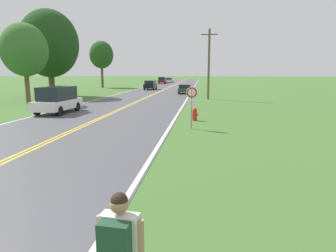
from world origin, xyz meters
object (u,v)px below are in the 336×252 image
traffic_sign (192,98)px  car_black_hatchback_mid_far (150,85)px  car_white_van_approaching (58,99)px  tree_left_verge (24,50)px  car_silver_hatchback_distant (169,80)px  hitchhiker_person (119,248)px  car_maroon_hatchback_receding (162,80)px  tree_behind_sign (101,55)px  car_dark_green_hatchback_mid_near (185,89)px  tree_mid_treeline (49,44)px  fire_hydrant (195,114)px

traffic_sign → car_black_hatchback_mid_far: 36.05m
car_white_van_approaching → tree_left_verge: bearing=47.6°
car_black_hatchback_mid_far → car_silver_hatchback_distant: 34.29m
hitchhiker_person → car_maroon_hatchback_receding: size_ratio=0.45×
hitchhiker_person → tree_behind_sign: size_ratio=0.19×
car_white_van_approaching → hitchhiker_person: bearing=-149.0°
car_white_van_approaching → car_dark_green_hatchback_mid_near: size_ratio=1.27×
tree_behind_sign → car_black_hatchback_mid_far: size_ratio=2.28×
tree_behind_sign → car_black_hatchback_mid_far: bearing=-28.9°
tree_left_verge → car_dark_green_hatchback_mid_near: bearing=47.1°
hitchhiker_person → tree_mid_treeline: (-17.68, 32.23, 5.32)m
fire_hydrant → tree_left_verge: (-16.24, 8.30, 4.63)m
car_black_hatchback_mid_far → car_white_van_approaching: bearing=177.9°
tree_left_verge → car_silver_hatchback_distant: bearing=83.1°
traffic_sign → tree_left_verge: 19.87m
tree_behind_sign → hitchhiker_person: bearing=-70.9°
traffic_sign → car_white_van_approaching: traffic_sign is taller
traffic_sign → tree_mid_treeline: 26.83m
hitchhiker_person → car_white_van_approaching: size_ratio=0.38×
hitchhiker_person → tree_behind_sign: bearing=24.6°
tree_left_verge → car_white_van_approaching: (5.98, -5.94, -4.03)m
hitchhiker_person → car_silver_hatchback_distant: 82.68m
tree_behind_sign → car_white_van_approaching: size_ratio=1.98×
fire_hydrant → car_dark_green_hatchback_mid_near: bearing=95.1°
tree_left_verge → car_dark_green_hatchback_mid_near: tree_left_verge is taller
car_white_van_approaching → car_black_hatchback_mid_far: (1.72, 29.88, -0.17)m
fire_hydrant → car_maroon_hatchback_receding: (-10.07, 57.84, 0.48)m
car_dark_green_hatchback_mid_near → hitchhiker_person: bearing=1.2°
hitchhiker_person → fire_hydrant: (0.42, 15.68, -0.63)m
car_black_hatchback_mid_far → traffic_sign: bearing=-165.3°
car_dark_green_hatchback_mid_near → car_silver_hatchback_distant: size_ratio=0.84×
car_white_van_approaching → car_black_hatchback_mid_far: size_ratio=1.15×
traffic_sign → tree_left_verge: (-16.14, 11.09, 3.35)m
traffic_sign → car_dark_green_hatchback_mid_near: size_ratio=0.64×
hitchhiker_person → tree_behind_sign: 57.08m
tree_mid_treeline → traffic_sign: bearing=-47.1°
tree_behind_sign → car_white_van_approaching: (8.76, -35.67, -5.19)m
fire_hydrant → tree_left_verge: 18.82m
tree_mid_treeline → car_maroon_hatchback_receding: tree_mid_treeline is taller
traffic_sign → car_black_hatchback_mid_far: traffic_sign is taller
car_silver_hatchback_distant → car_white_van_approaching: bearing=178.1°
tree_behind_sign → car_black_hatchback_mid_far: 13.12m
car_dark_green_hatchback_mid_near → car_maroon_hatchback_receding: (-7.98, 34.33, 0.19)m
car_white_van_approaching → car_silver_hatchback_distant: 64.17m
car_white_van_approaching → fire_hydrant: bearing=-100.6°
tree_behind_sign → car_dark_green_hatchback_mid_near: (16.92, -14.52, -5.50)m
car_silver_hatchback_distant → car_dark_green_hatchback_mid_near: bearing=-171.5°
fire_hydrant → traffic_sign: traffic_sign is taller
traffic_sign → car_dark_green_hatchback_mid_near: (-1.99, 26.30, -0.99)m
car_black_hatchback_mid_far → car_silver_hatchback_distant: bearing=2.3°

